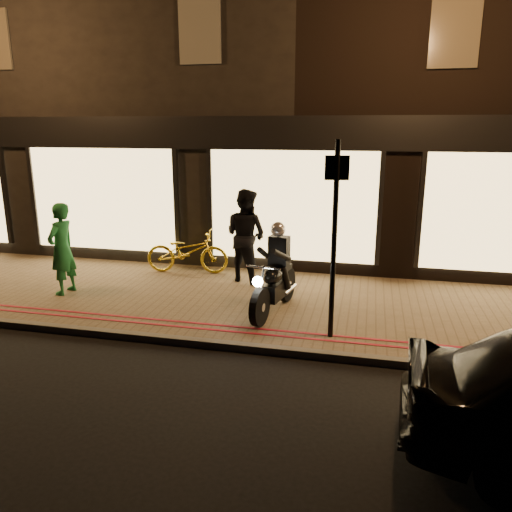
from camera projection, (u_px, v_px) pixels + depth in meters
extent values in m
plane|color=black|center=(249.00, 353.00, 7.47)|extent=(90.00, 90.00, 0.00)
cube|color=brown|center=(274.00, 304.00, 9.34)|extent=(50.00, 4.00, 0.12)
cube|color=#59544C|center=(250.00, 348.00, 7.51)|extent=(50.00, 0.14, 0.12)
cube|color=maroon|center=(256.00, 334.00, 7.87)|extent=(50.00, 0.06, 0.01)
cube|color=maroon|center=(258.00, 329.00, 8.06)|extent=(50.00, 0.06, 0.01)
cube|color=black|center=(135.00, 95.00, 16.18)|extent=(12.00, 10.00, 8.50)
cube|color=black|center=(293.00, 133.00, 10.39)|extent=(48.00, 0.12, 0.70)
cube|color=#FCD37E|center=(103.00, 199.00, 11.76)|extent=(3.60, 0.06, 2.38)
cube|color=#FCD37E|center=(292.00, 206.00, 10.78)|extent=(3.60, 0.06, 2.38)
cube|color=#3F331E|center=(200.00, 31.00, 10.31)|extent=(0.90, 0.06, 1.30)
cube|color=#3F331E|center=(455.00, 31.00, 9.27)|extent=(0.90, 0.06, 1.30)
cylinder|color=black|center=(260.00, 307.00, 8.12)|extent=(0.23, 0.65, 0.64)
cylinder|color=black|center=(287.00, 284.00, 9.28)|extent=(0.23, 0.65, 0.64)
cylinder|color=silver|center=(260.00, 307.00, 8.12)|extent=(0.16, 0.16, 0.14)
cylinder|color=silver|center=(287.00, 284.00, 9.28)|extent=(0.16, 0.16, 0.14)
cube|color=black|center=(275.00, 290.00, 8.73)|extent=(0.38, 0.74, 0.30)
ellipsoid|color=black|center=(273.00, 275.00, 8.53)|extent=(0.41, 0.55, 0.29)
cube|color=black|center=(281.00, 269.00, 8.92)|extent=(0.31, 0.58, 0.09)
cylinder|color=silver|center=(263.00, 268.00, 8.10)|extent=(0.60, 0.14, 0.03)
cylinder|color=silver|center=(261.00, 289.00, 8.09)|extent=(0.11, 0.33, 0.71)
sphere|color=white|center=(258.00, 282.00, 7.93)|extent=(0.20, 0.20, 0.17)
cylinder|color=silver|center=(290.00, 290.00, 9.11)|extent=(0.17, 0.55, 0.07)
cube|color=black|center=(279.00, 252.00, 8.71)|extent=(0.37, 0.28, 0.55)
sphere|color=silver|center=(278.00, 229.00, 8.55)|extent=(0.30, 0.30, 0.26)
cylinder|color=black|center=(264.00, 253.00, 8.48)|extent=(0.11, 0.60, 0.34)
cylinder|color=black|center=(281.00, 255.00, 8.36)|extent=(0.27, 0.60, 0.34)
cylinder|color=black|center=(271.00, 276.00, 8.84)|extent=(0.15, 0.28, 0.46)
cylinder|color=black|center=(285.00, 278.00, 8.74)|extent=(0.23, 0.29, 0.46)
cylinder|color=black|center=(334.00, 243.00, 7.40)|extent=(0.09, 0.09, 3.00)
cube|color=black|center=(337.00, 168.00, 7.12)|extent=(0.35, 0.09, 0.35)
imported|color=yellow|center=(187.00, 252.00, 11.03)|extent=(1.89, 0.86, 0.96)
imported|color=#1F7538|center=(62.00, 249.00, 9.57)|extent=(0.49, 0.69, 1.78)
imported|color=black|center=(246.00, 235.00, 10.36)|extent=(1.16, 1.06, 1.94)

